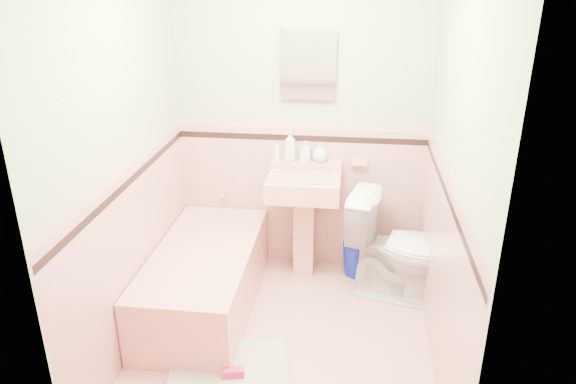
# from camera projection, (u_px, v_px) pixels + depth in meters

# --- Properties ---
(floor) EXTENTS (2.20, 2.20, 0.00)m
(floor) POSITION_uv_depth(u_px,v_px,m) (284.00, 339.00, 3.75)
(floor) COLOR #D8968D
(floor) RESTS_ON ground
(wall_back) EXTENTS (2.50, 0.00, 2.50)m
(wall_back) POSITION_uv_depth(u_px,v_px,m) (301.00, 122.00, 4.28)
(wall_back) COLOR beige
(wall_back) RESTS_ON ground
(wall_front) EXTENTS (2.50, 0.00, 2.50)m
(wall_front) POSITION_uv_depth(u_px,v_px,m) (248.00, 260.00, 2.26)
(wall_front) COLOR beige
(wall_front) RESTS_ON ground
(wall_left) EXTENTS (0.00, 2.50, 2.50)m
(wall_left) POSITION_uv_depth(u_px,v_px,m) (124.00, 163.00, 3.39)
(wall_left) COLOR beige
(wall_left) RESTS_ON ground
(wall_right) EXTENTS (0.00, 2.50, 2.50)m
(wall_right) POSITION_uv_depth(u_px,v_px,m) (453.00, 177.00, 3.16)
(wall_right) COLOR beige
(wall_right) RESTS_ON ground
(wainscot_back) EXTENTS (2.00, 0.00, 2.00)m
(wainscot_back) POSITION_uv_depth(u_px,v_px,m) (300.00, 198.00, 4.52)
(wainscot_back) COLOR #DB9B92
(wainscot_back) RESTS_ON ground
(wainscot_front) EXTENTS (2.00, 0.00, 2.00)m
(wainscot_front) POSITION_uv_depth(u_px,v_px,m) (253.00, 381.00, 2.52)
(wainscot_front) COLOR #DB9B92
(wainscot_front) RESTS_ON ground
(wainscot_left) EXTENTS (0.00, 2.20, 2.20)m
(wainscot_left) POSITION_uv_depth(u_px,v_px,m) (137.00, 254.00, 3.63)
(wainscot_left) COLOR #DB9B92
(wainscot_left) RESTS_ON ground
(wainscot_right) EXTENTS (0.00, 2.20, 2.20)m
(wainscot_right) POSITION_uv_depth(u_px,v_px,m) (439.00, 273.00, 3.41)
(wainscot_right) COLOR #DB9B92
(wainscot_right) RESTS_ON ground
(accent_back) EXTENTS (2.00, 0.00, 2.00)m
(accent_back) POSITION_uv_depth(u_px,v_px,m) (301.00, 138.00, 4.31)
(accent_back) COLOR black
(accent_back) RESTS_ON ground
(accent_front) EXTENTS (2.00, 0.00, 2.00)m
(accent_front) POSITION_uv_depth(u_px,v_px,m) (250.00, 284.00, 2.33)
(accent_front) COLOR black
(accent_front) RESTS_ON ground
(accent_left) EXTENTS (0.00, 2.20, 2.20)m
(accent_left) POSITION_uv_depth(u_px,v_px,m) (129.00, 182.00, 3.43)
(accent_left) COLOR black
(accent_left) RESTS_ON ground
(accent_right) EXTENTS (0.00, 2.20, 2.20)m
(accent_right) POSITION_uv_depth(u_px,v_px,m) (448.00, 197.00, 3.21)
(accent_right) COLOR black
(accent_right) RESTS_ON ground
(cap_back) EXTENTS (2.00, 0.00, 2.00)m
(cap_back) POSITION_uv_depth(u_px,v_px,m) (301.00, 126.00, 4.28)
(cap_back) COLOR #D8908C
(cap_back) RESTS_ON ground
(cap_front) EXTENTS (2.00, 0.00, 2.00)m
(cap_front) POSITION_uv_depth(u_px,v_px,m) (249.00, 264.00, 2.29)
(cap_front) COLOR #D8908C
(cap_front) RESTS_ON ground
(cap_left) EXTENTS (0.00, 2.20, 2.20)m
(cap_left) POSITION_uv_depth(u_px,v_px,m) (127.00, 167.00, 3.39)
(cap_left) COLOR #D8908C
(cap_left) RESTS_ON ground
(cap_right) EXTENTS (0.00, 2.20, 2.20)m
(cap_right) POSITION_uv_depth(u_px,v_px,m) (450.00, 181.00, 3.17)
(cap_right) COLOR #D8908C
(cap_right) RESTS_ON ground
(bathtub) EXTENTS (0.70, 1.50, 0.45)m
(bathtub) POSITION_uv_depth(u_px,v_px,m) (205.00, 280.00, 4.04)
(bathtub) COLOR tan
(bathtub) RESTS_ON floor
(tub_faucet) EXTENTS (0.04, 0.12, 0.04)m
(tub_faucet) POSITION_uv_depth(u_px,v_px,m) (225.00, 193.00, 4.54)
(tub_faucet) COLOR silver
(tub_faucet) RESTS_ON wall_back
(sink) EXTENTS (0.56, 0.48, 0.89)m
(sink) POSITION_uv_depth(u_px,v_px,m) (303.00, 227.00, 4.36)
(sink) COLOR tan
(sink) RESTS_ON floor
(sink_faucet) EXTENTS (0.02, 0.02, 0.10)m
(sink_faucet) POSITION_uv_depth(u_px,v_px,m) (306.00, 162.00, 4.30)
(sink_faucet) COLOR silver
(sink_faucet) RESTS_ON sink
(medicine_cabinet) EXTENTS (0.38, 0.04, 0.47)m
(medicine_cabinet) POSITION_uv_depth(u_px,v_px,m) (308.00, 65.00, 4.08)
(medicine_cabinet) COLOR white
(medicine_cabinet) RESTS_ON wall_back
(soap_dish) EXTENTS (0.13, 0.07, 0.04)m
(soap_dish) POSITION_uv_depth(u_px,v_px,m) (359.00, 162.00, 4.31)
(soap_dish) COLOR tan
(soap_dish) RESTS_ON wall_back
(soap_bottle_left) EXTENTS (0.12, 0.12, 0.24)m
(soap_bottle_left) POSITION_uv_depth(u_px,v_px,m) (290.00, 146.00, 4.30)
(soap_bottle_left) COLOR #B2B2B2
(soap_bottle_left) RESTS_ON sink
(soap_bottle_mid) EXTENTS (0.08, 0.08, 0.16)m
(soap_bottle_mid) POSITION_uv_depth(u_px,v_px,m) (306.00, 151.00, 4.31)
(soap_bottle_mid) COLOR #B2B2B2
(soap_bottle_mid) RESTS_ON sink
(soap_bottle_right) EXTENTS (0.14, 0.14, 0.16)m
(soap_bottle_right) POSITION_uv_depth(u_px,v_px,m) (320.00, 152.00, 4.29)
(soap_bottle_right) COLOR #B2B2B2
(soap_bottle_right) RESTS_ON sink
(tube) EXTENTS (0.04, 0.04, 0.12)m
(tube) POSITION_uv_depth(u_px,v_px,m) (277.00, 153.00, 4.34)
(tube) COLOR white
(tube) RESTS_ON sink
(toilet) EXTENTS (0.90, 0.65, 0.83)m
(toilet) POSITION_uv_depth(u_px,v_px,m) (402.00, 248.00, 4.10)
(toilet) COLOR white
(toilet) RESTS_ON floor
(bucket) EXTENTS (0.35, 0.35, 0.27)m
(bucket) POSITION_uv_depth(u_px,v_px,m) (358.00, 259.00, 4.51)
(bucket) COLOR #091AA5
(bucket) RESTS_ON floor
(bath_mat) EXTENTS (0.82, 0.61, 0.03)m
(bath_mat) POSITION_uv_depth(u_px,v_px,m) (230.00, 364.00, 3.49)
(bath_mat) COLOR gray
(bath_mat) RESTS_ON floor
(shoe) EXTENTS (0.15, 0.09, 0.05)m
(shoe) POSITION_uv_depth(u_px,v_px,m) (233.00, 372.00, 3.36)
(shoe) COLOR #BF1E59
(shoe) RESTS_ON bath_mat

